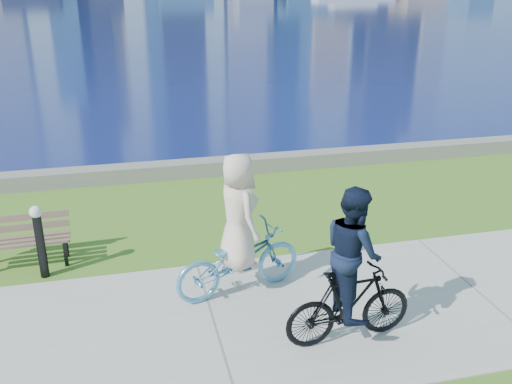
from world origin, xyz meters
TOP-DOWN VIEW (x-y plane):
  - ground at (0.00, 0.00)m, footprint 320.00×320.00m
  - concrete_path at (0.00, 0.00)m, footprint 80.00×3.50m
  - seawall at (0.00, 6.20)m, footprint 90.00×0.50m
  - bay_water at (0.00, 72.00)m, footprint 320.00×131.00m
  - park_bench at (-2.76, 2.49)m, footprint 1.57×0.59m
  - bollard_lamp at (-2.38, 1.98)m, footprint 0.19×0.19m
  - cyclist_woman at (0.51, 0.79)m, footprint 1.16×2.10m
  - cyclist_man at (1.63, -0.72)m, footprint 0.69×1.75m

SIDE VIEW (x-z plane):
  - ground at x=0.00m, z-range 0.00..0.00m
  - bay_water at x=0.00m, z-range 0.00..0.01m
  - concrete_path at x=0.00m, z-range 0.00..0.02m
  - seawall at x=0.00m, z-range 0.00..0.35m
  - park_bench at x=-2.76m, z-range 0.09..0.89m
  - bollard_lamp at x=-2.38m, z-range 0.09..1.30m
  - cyclist_woman at x=0.51m, z-range -0.26..1.90m
  - cyclist_man at x=1.63m, z-range -0.15..1.98m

